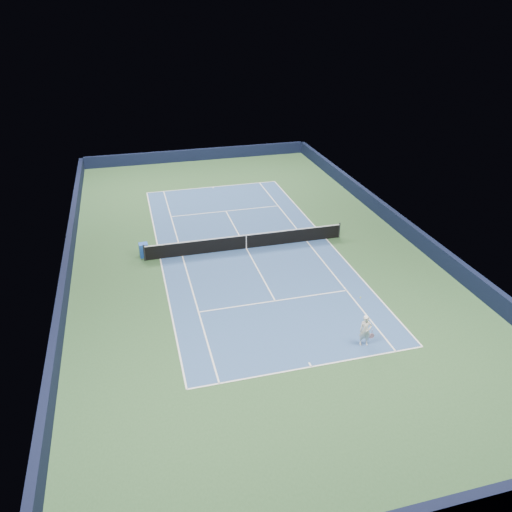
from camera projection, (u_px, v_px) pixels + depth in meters
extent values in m
plane|color=#294A28|center=(246.00, 248.00, 32.03)|extent=(40.00, 40.00, 0.00)
cube|color=black|center=(198.00, 155.00, 48.72)|extent=(22.00, 0.35, 1.10)
cube|color=black|center=(399.00, 223.00, 34.24)|extent=(0.35, 40.00, 1.10)
cube|color=black|center=(68.00, 262.00, 29.32)|extent=(0.35, 40.00, 1.10)
cube|color=#2D4C80|center=(246.00, 248.00, 32.03)|extent=(10.97, 23.77, 0.01)
cube|color=white|center=(213.00, 187.00, 42.19)|extent=(10.97, 0.08, 0.00)
cube|color=white|center=(311.00, 367.00, 21.87)|extent=(10.97, 0.08, 0.00)
cube|color=white|center=(326.00, 239.00, 33.27)|extent=(0.08, 23.77, 0.00)
cube|color=white|center=(160.00, 259.00, 30.78)|extent=(0.08, 23.77, 0.00)
cube|color=white|center=(307.00, 241.00, 32.96)|extent=(0.08, 23.77, 0.00)
cube|color=white|center=(182.00, 256.00, 31.09)|extent=(0.08, 23.77, 0.00)
cube|color=white|center=(226.00, 211.00, 37.50)|extent=(8.23, 0.08, 0.00)
cube|color=white|center=(275.00, 301.00, 26.56)|extent=(8.23, 0.08, 0.00)
cube|color=white|center=(246.00, 248.00, 32.03)|extent=(0.08, 12.80, 0.00)
cube|color=white|center=(213.00, 187.00, 42.06)|extent=(0.08, 0.30, 0.00)
cube|color=white|center=(310.00, 365.00, 22.00)|extent=(0.08, 0.30, 0.00)
cylinder|color=black|center=(144.00, 253.00, 30.33)|extent=(0.10, 0.10, 1.07)
cylinder|color=black|center=(339.00, 230.00, 33.24)|extent=(0.10, 0.10, 1.07)
cube|color=black|center=(246.00, 242.00, 31.82)|extent=(12.80, 0.03, 0.91)
cube|color=white|center=(246.00, 235.00, 31.59)|extent=(12.80, 0.04, 0.06)
cube|color=white|center=(246.00, 242.00, 31.82)|extent=(0.05, 0.04, 0.91)
cube|color=#1D4AB1|center=(144.00, 250.00, 30.86)|extent=(0.57, 0.53, 0.89)
cube|color=white|center=(149.00, 249.00, 30.93)|extent=(0.08, 0.39, 0.39)
imported|color=white|center=(365.00, 331.00, 22.91)|extent=(0.64, 0.49, 1.57)
cylinder|color=pink|center=(372.00, 332.00, 22.99)|extent=(0.03, 0.03, 0.26)
cylinder|color=black|center=(371.00, 336.00, 23.10)|extent=(0.26, 0.02, 0.26)
cylinder|color=#D18797|center=(371.00, 336.00, 23.10)|extent=(0.28, 0.03, 0.28)
sphere|color=gold|center=(360.00, 298.00, 23.25)|extent=(0.07, 0.07, 0.07)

